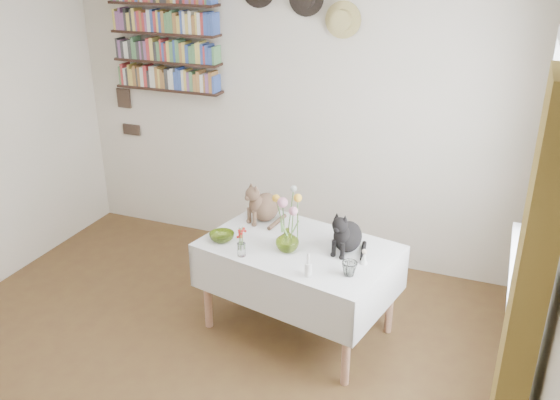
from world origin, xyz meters
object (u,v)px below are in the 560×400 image
at_px(dining_table, 299,267).
at_px(tabby_cat, 266,200).
at_px(flower_vase, 287,240).
at_px(black_cat, 348,229).
at_px(bookshelf_unit, 166,38).

bearing_deg(dining_table, tabby_cat, 141.33).
xyz_separation_m(dining_table, flower_vase, (-0.05, -0.10, 0.25)).
bearing_deg(flower_vase, black_cat, 23.34).
bearing_deg(bookshelf_unit, tabby_cat, -32.13).
height_order(dining_table, tabby_cat, tabby_cat).
distance_m(dining_table, bookshelf_unit, 2.36).
xyz_separation_m(flower_vase, bookshelf_unit, (-1.57, 1.18, 1.07)).
distance_m(dining_table, black_cat, 0.46).
relative_size(flower_vase, bookshelf_unit, 0.16).
height_order(tabby_cat, black_cat, tabby_cat).
distance_m(black_cat, bookshelf_unit, 2.42).
height_order(dining_table, bookshelf_unit, bookshelf_unit).
bearing_deg(flower_vase, tabby_cat, 129.35).
bearing_deg(black_cat, tabby_cat, 175.70).
relative_size(dining_table, bookshelf_unit, 1.42).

